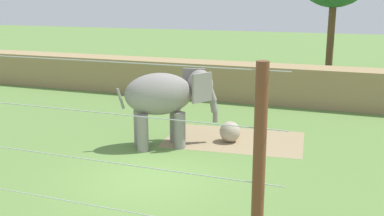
{
  "coord_description": "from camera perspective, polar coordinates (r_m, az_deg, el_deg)",
  "views": [
    {
      "loc": [
        5.47,
        -11.19,
        5.08
      ],
      "look_at": [
        0.15,
        3.04,
        1.4
      ],
      "focal_mm": 42.56,
      "sensor_mm": 36.0,
      "label": 1
    }
  ],
  "objects": [
    {
      "name": "cable_fence",
      "position": [
        9.94,
        -14.15,
        -4.73
      ],
      "size": [
        8.77,
        0.24,
        4.03
      ],
      "color": "brown",
      "rests_on": "ground"
    },
    {
      "name": "enrichment_ball",
      "position": [
        16.52,
        4.78,
        -2.98
      ],
      "size": [
        0.75,
        0.75,
        0.75
      ],
      "primitive_type": "sphere",
      "color": "tan",
      "rests_on": "ground"
    },
    {
      "name": "embankment_wall",
      "position": [
        23.35,
        6.64,
        3.26
      ],
      "size": [
        36.0,
        1.8,
        1.85
      ],
      "primitive_type": "cube",
      "color": "#997F56",
      "rests_on": "ground"
    },
    {
      "name": "dirt_patch",
      "position": [
        16.91,
        5.32,
        -3.93
      ],
      "size": [
        5.28,
        3.64,
        0.01
      ],
      "primitive_type": "cube",
      "rotation": [
        0.0,
        0.0,
        0.1
      ],
      "color": "#937F5B",
      "rests_on": "ground"
    },
    {
      "name": "ground_plane",
      "position": [
        13.45,
        -5.19,
        -8.63
      ],
      "size": [
        120.0,
        120.0,
        0.0
      ],
      "primitive_type": "plane",
      "color": "#5B7F3D"
    },
    {
      "name": "elephant",
      "position": [
        15.7,
        -3.18,
        1.39
      ],
      "size": [
        3.18,
        2.72,
        2.66
      ],
      "color": "gray",
      "rests_on": "ground"
    }
  ]
}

